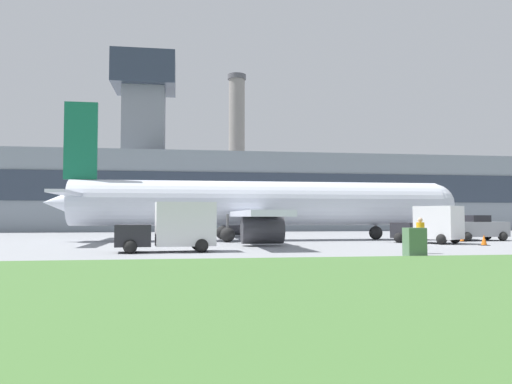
{
  "coord_description": "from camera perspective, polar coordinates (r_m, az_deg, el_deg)",
  "views": [
    {
      "loc": [
        -6.02,
        -39.35,
        1.84
      ],
      "look_at": [
        -0.28,
        -1.34,
        3.73
      ],
      "focal_mm": 35.0,
      "sensor_mm": 36.0,
      "label": 1
    }
  ],
  "objects": [
    {
      "name": "traffic_cone_near_nose",
      "position": [
        35.04,
        24.61,
        -5.05
      ],
      "size": [
        0.54,
        0.54,
        0.69
      ],
      "color": "black",
      "rests_on": "ground_plane"
    },
    {
      "name": "fuel_truck",
      "position": [
        36.4,
        19.37,
        -3.62
      ],
      "size": [
        4.24,
        4.85,
        2.54
      ],
      "color": "#232328",
      "rests_on": "ground_plane"
    },
    {
      "name": "terminal_building",
      "position": [
        67.5,
        -4.12,
        0.36
      ],
      "size": [
        84.58,
        12.93,
        23.09
      ],
      "color": "gray",
      "rests_on": "ground_plane"
    },
    {
      "name": "airplane",
      "position": [
        38.45,
        -0.04,
        -1.42
      ],
      "size": [
        31.92,
        25.63,
        10.3
      ],
      "color": "silver",
      "rests_on": "ground_plane"
    },
    {
      "name": "smokestack_left",
      "position": [
        100.67,
        -2.22,
        4.94
      ],
      "size": [
        3.72,
        3.72,
        30.52
      ],
      "color": "gray",
      "rests_on": "ground_plane"
    },
    {
      "name": "ground_plane",
      "position": [
        39.85,
        0.11,
        -5.46
      ],
      "size": [
        400.0,
        400.0,
        0.0
      ],
      "primitive_type": "plane",
      "color": "gray"
    },
    {
      "name": "baggage_truck",
      "position": [
        26.46,
        -9.45,
        -4.07
      ],
      "size": [
        5.23,
        2.77,
        2.58
      ],
      "color": "#232328",
      "rests_on": "ground_plane"
    },
    {
      "name": "traffic_cone_wingtip",
      "position": [
        39.67,
        22.49,
        -4.86
      ],
      "size": [
        0.48,
        0.48,
        0.61
      ],
      "color": "black",
      "rests_on": "ground_plane"
    },
    {
      "name": "pushback_tug",
      "position": [
        41.79,
        23.97,
        -3.89
      ],
      "size": [
        4.25,
        2.64,
        1.93
      ],
      "color": "gray",
      "rests_on": "ground_plane"
    },
    {
      "name": "utility_cabinet",
      "position": [
        24.4,
        17.67,
        -5.46
      ],
      "size": [
        0.88,
        0.74,
        1.32
      ],
      "color": "#4C724C",
      "rests_on": "ground_plane"
    },
    {
      "name": "ground_crew_person",
      "position": [
        26.23,
        18.29,
        -4.71
      ],
      "size": [
        0.5,
        0.5,
        1.78
      ],
      "color": "#23283D",
      "rests_on": "ground_plane"
    }
  ]
}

